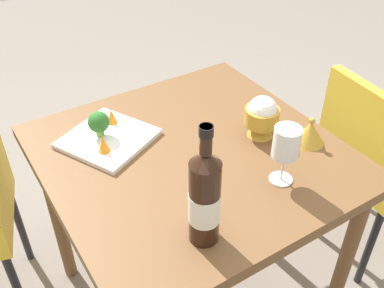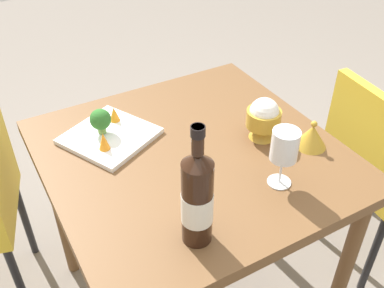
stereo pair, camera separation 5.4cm
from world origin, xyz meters
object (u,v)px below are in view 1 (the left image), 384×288
(carrot_garnish_left, at_px, (103,144))
(carrot_garnish_right, at_px, (112,116))
(chair_by_wall, at_px, (370,157))
(rice_bowl, at_px, (262,116))
(serving_plate, at_px, (108,138))
(wine_bottle, at_px, (205,198))
(broccoli_floret, at_px, (99,122))
(wine_glass, at_px, (286,144))
(rice_bowl_lid, at_px, (310,132))

(carrot_garnish_left, distance_m, carrot_garnish_right, 0.16)
(chair_by_wall, height_order, carrot_garnish_left, chair_by_wall)
(rice_bowl, xyz_separation_m, carrot_garnish_left, (0.17, 0.47, -0.03))
(chair_by_wall, xyz_separation_m, carrot_garnish_right, (0.41, 0.87, 0.27))
(serving_plate, bearing_deg, carrot_garnish_right, -34.70)
(carrot_garnish_right, bearing_deg, wine_bottle, 179.14)
(broccoli_floret, relative_size, carrot_garnish_left, 1.48)
(wine_bottle, bearing_deg, serving_plate, 4.19)
(chair_by_wall, distance_m, wine_bottle, 0.96)
(wine_bottle, bearing_deg, carrot_garnish_right, -0.86)
(wine_glass, xyz_separation_m, carrot_garnish_right, (0.50, 0.30, -0.09))
(rice_bowl, relative_size, rice_bowl_lid, 1.42)
(wine_glass, relative_size, broccoli_floret, 2.09)
(rice_bowl_lid, height_order, serving_plate, rice_bowl_lid)
(chair_by_wall, xyz_separation_m, wine_bottle, (-0.15, 0.88, 0.36))
(wine_glass, relative_size, rice_bowl_lid, 1.79)
(wine_glass, xyz_separation_m, rice_bowl, (0.20, -0.09, -0.05))
(wine_bottle, relative_size, carrot_garnish_left, 5.79)
(wine_bottle, bearing_deg, rice_bowl_lid, -73.36)
(broccoli_floret, xyz_separation_m, carrot_garnish_right, (0.05, -0.06, -0.02))
(chair_by_wall, xyz_separation_m, serving_plate, (0.35, 0.92, 0.24))
(wine_glass, height_order, broccoli_floret, wine_glass)
(serving_plate, distance_m, broccoli_floret, 0.06)
(chair_by_wall, relative_size, carrot_garnish_left, 14.62)
(serving_plate, distance_m, carrot_garnish_left, 0.08)
(wine_glass, relative_size, carrot_garnish_left, 3.08)
(rice_bowl, relative_size, serving_plate, 0.42)
(chair_by_wall, height_order, carrot_garnish_right, chair_by_wall)
(chair_by_wall, bearing_deg, rice_bowl, -96.88)
(serving_plate, bearing_deg, broccoli_floret, 42.04)
(wine_bottle, height_order, broccoli_floret, wine_bottle)
(wine_glass, relative_size, carrot_garnish_right, 3.56)
(broccoli_floret, bearing_deg, rice_bowl, -119.65)
(carrot_garnish_right, bearing_deg, serving_plate, 145.30)
(chair_by_wall, distance_m, wine_glass, 0.68)
(wine_glass, height_order, serving_plate, wine_glass)
(wine_bottle, xyz_separation_m, carrot_garnish_left, (0.43, 0.08, -0.09))
(chair_by_wall, relative_size, wine_glass, 4.75)
(chair_by_wall, distance_m, serving_plate, 1.01)
(carrot_garnish_right, bearing_deg, rice_bowl_lid, -130.17)
(serving_plate, bearing_deg, chair_by_wall, -110.65)
(wine_glass, distance_m, carrot_garnish_left, 0.54)
(wine_glass, height_order, carrot_garnish_right, wine_glass)
(chair_by_wall, xyz_separation_m, rice_bowl_lid, (-0.00, 0.38, 0.27))
(rice_bowl, bearing_deg, rice_bowl_lid, -137.14)
(serving_plate, bearing_deg, rice_bowl, -118.72)
(rice_bowl, height_order, broccoli_floret, rice_bowl)
(carrot_garnish_left, bearing_deg, serving_plate, -31.61)
(chair_by_wall, relative_size, wine_bottle, 2.52)
(wine_bottle, relative_size, rice_bowl, 2.38)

